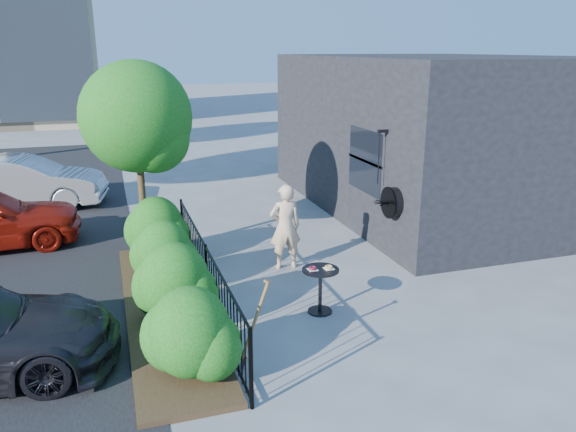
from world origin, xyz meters
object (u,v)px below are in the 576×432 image
object	(u,v)px
shovel	(253,330)
car_silver	(23,182)
patio_tree	(140,124)
cafe_table	(320,282)
woman	(285,227)

from	to	relation	value
shovel	car_silver	size ratio (longest dim) A/B	0.31
patio_tree	cafe_table	world-z (taller)	patio_tree
cafe_table	woman	xyz separation A→B (m)	(0.05, 2.05, 0.32)
car_silver	woman	bearing A→B (deg)	-130.41
woman	cafe_table	bearing A→B (deg)	91.08
shovel	patio_tree	bearing A→B (deg)	101.41
patio_tree	woman	bearing A→B (deg)	-31.37
patio_tree	car_silver	bearing A→B (deg)	120.89
woman	car_silver	distance (m)	8.41
shovel	car_silver	distance (m)	10.51
patio_tree	cafe_table	size ratio (longest dim) A/B	4.84
cafe_table	patio_tree	bearing A→B (deg)	124.43
car_silver	patio_tree	bearing A→B (deg)	-139.77
woman	car_silver	size ratio (longest dim) A/B	0.40
cafe_table	shovel	size ratio (longest dim) A/B	0.63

